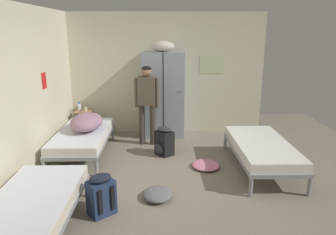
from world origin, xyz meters
TOP-DOWN VIEW (x-y plane):
  - ground_plane at (0.00, 0.00)m, footprint 7.95×7.95m
  - room_backdrop at (-1.14, 1.18)m, footprint 4.37×5.03m
  - locker_bank at (-0.06, 2.20)m, footprint 0.90×0.55m
  - shelf_unit at (-1.82, 2.19)m, footprint 0.38×0.30m
  - bed_left_front at (-1.57, -1.44)m, footprint 0.90×1.90m
  - bed_right at (1.57, 0.35)m, footprint 0.90×1.90m
  - bed_left_rear at (-1.57, 1.04)m, footprint 0.90×1.90m
  - bedding_heap at (-1.50, 1.10)m, footprint 0.58×0.85m
  - person_traveler at (-0.39, 1.65)m, footprint 0.51×0.24m
  - water_bottle at (-1.90, 2.21)m, footprint 0.07×0.07m
  - lotion_bottle at (-1.75, 2.15)m, footprint 0.05×0.05m
  - backpack_black at (-0.06, 1.04)m, footprint 0.42×0.41m
  - backpack_navy at (-0.88, -0.95)m, footprint 0.41×0.42m
  - clothes_pile_pink at (0.66, 0.45)m, footprint 0.47×0.52m
  - clothes_pile_grey at (-0.17, -0.58)m, footprint 0.41×0.48m

SIDE VIEW (x-z plane):
  - ground_plane at x=0.00m, z-range 0.00..0.00m
  - clothes_pile_pink at x=0.66m, z-range 0.00..0.08m
  - clothes_pile_grey at x=-0.17m, z-range 0.00..0.12m
  - backpack_black at x=-0.06m, z-range -0.02..0.53m
  - backpack_navy at x=-0.88m, z-range -0.02..0.53m
  - shelf_unit at x=-1.82m, z-range 0.06..0.63m
  - bed_left_front at x=-1.57m, z-range 0.14..0.63m
  - bed_right at x=1.57m, z-range 0.14..0.63m
  - bed_left_rear at x=-1.57m, z-range 0.14..0.63m
  - lotion_bottle at x=-1.75m, z-range 0.56..0.70m
  - bedding_heap at x=-1.50m, z-range 0.49..0.79m
  - water_bottle at x=-1.90m, z-range 0.56..0.76m
  - locker_bank at x=-0.06m, z-range -0.07..2.00m
  - person_traveler at x=-0.39m, z-range 0.17..1.78m
  - room_backdrop at x=-1.14m, z-range 0.00..2.67m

